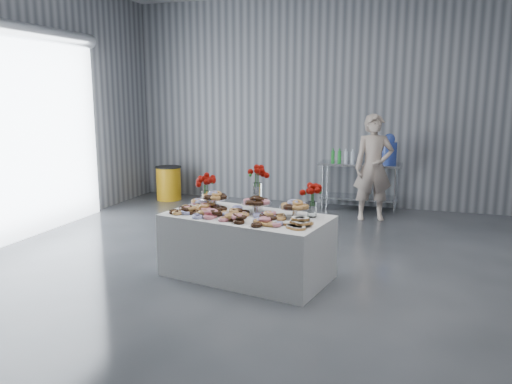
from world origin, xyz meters
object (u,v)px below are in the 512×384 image
Objects in this scene: water_jug at (389,150)px; person at (374,167)px; display_table at (247,246)px; trash_barrel at (169,183)px; prep_table at (360,178)px.

water_jug is 0.30× the size of person.
display_table is at bearing -109.25° from water_jug.
water_jug reaches higher than trash_barrel.
trash_barrel is (-2.98, 3.72, -0.03)m from display_table.
display_table is 1.04× the size of person.
person is 2.64× the size of trash_barrel.
trash_barrel is at bearing 128.71° from display_table.
person is (1.17, 3.32, 0.54)m from display_table.
display_table is 2.75× the size of trash_barrel.
prep_table is at bearing 99.24° from person.
display_table is at bearing -102.54° from prep_table.
person is at bearing -5.59° from trash_barrel.
person is at bearing 70.63° from display_table.
prep_table is at bearing 3.25° from trash_barrel.
prep_table is 0.82× the size of person.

